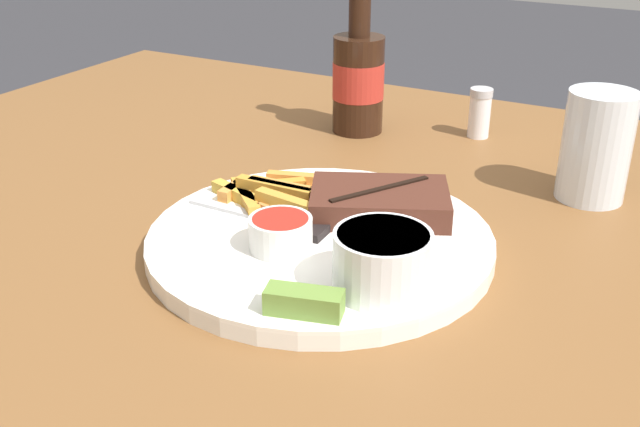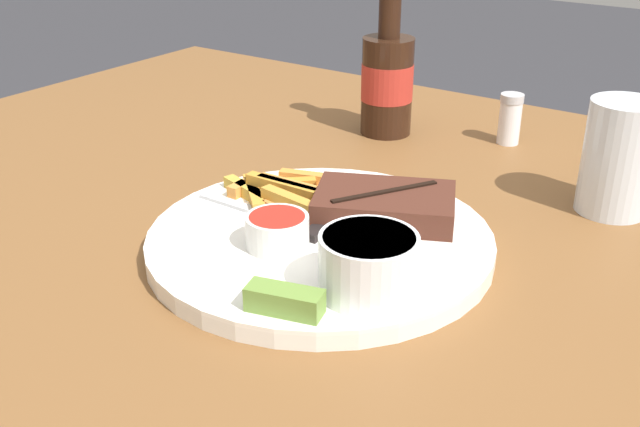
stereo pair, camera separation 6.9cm
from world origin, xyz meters
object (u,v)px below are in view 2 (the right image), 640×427
(steak_portion, at_px, (385,205))
(coleslaw_cup, at_px, (368,261))
(fork_utensil, at_px, (249,209))
(beer_bottle, at_px, (387,79))
(dipping_sauce_cup, at_px, (277,230))
(knife_utensil, at_px, (348,214))
(salt_shaker, at_px, (510,119))
(dinner_plate, at_px, (320,241))
(pickle_spear, at_px, (285,300))
(drinking_glass, at_px, (619,158))

(steak_portion, height_order, coleslaw_cup, coleslaw_cup)
(fork_utensil, bearing_deg, steak_portion, 28.79)
(steak_portion, bearing_deg, beer_bottle, 119.89)
(dipping_sauce_cup, relative_size, knife_utensil, 0.34)
(dipping_sauce_cup, bearing_deg, salt_shaker, 83.35)
(fork_utensil, bearing_deg, dipping_sauce_cup, -31.80)
(salt_shaker, bearing_deg, dinner_plate, -94.94)
(steak_portion, bearing_deg, fork_utensil, -151.65)
(salt_shaker, bearing_deg, dipping_sauce_cup, -96.65)
(fork_utensil, bearing_deg, knife_utensil, 26.60)
(pickle_spear, relative_size, drinking_glass, 0.54)
(fork_utensil, relative_size, knife_utensil, 0.81)
(dipping_sauce_cup, bearing_deg, drinking_glass, 53.19)
(dinner_plate, distance_m, knife_utensil, 0.05)
(fork_utensil, bearing_deg, dinner_plate, 0.00)
(salt_shaker, bearing_deg, fork_utensil, -107.42)
(dipping_sauce_cup, relative_size, salt_shaker, 0.88)
(knife_utensil, distance_m, salt_shaker, 0.34)
(dinner_plate, bearing_deg, dipping_sauce_cup, -110.82)
(coleslaw_cup, bearing_deg, drinking_glass, 70.75)
(dipping_sauce_cup, bearing_deg, knife_utensil, 77.90)
(dipping_sauce_cup, bearing_deg, steak_portion, 65.90)
(coleslaw_cup, relative_size, dipping_sauce_cup, 1.40)
(pickle_spear, bearing_deg, knife_utensil, 106.95)
(steak_portion, xyz_separation_m, fork_utensil, (-0.12, -0.06, -0.01))
(dinner_plate, bearing_deg, steak_portion, 63.78)
(drinking_glass, bearing_deg, coleslaw_cup, -109.25)
(drinking_glass, relative_size, salt_shaker, 1.82)
(fork_utensil, distance_m, drinking_glass, 0.38)
(dinner_plate, xyz_separation_m, coleslaw_cup, (0.09, -0.06, 0.04))
(dinner_plate, distance_m, drinking_glass, 0.32)
(coleslaw_cup, xyz_separation_m, dipping_sauce_cup, (-0.11, 0.02, -0.01))
(drinking_glass, distance_m, salt_shaker, 0.21)
(dipping_sauce_cup, relative_size, drinking_glass, 0.48)
(coleslaw_cup, height_order, knife_utensil, coleslaw_cup)
(fork_utensil, relative_size, drinking_glass, 1.14)
(coleslaw_cup, height_order, dipping_sauce_cup, coleslaw_cup)
(steak_portion, xyz_separation_m, coleslaw_cup, (0.06, -0.13, 0.02))
(dinner_plate, relative_size, beer_bottle, 1.58)
(steak_portion, bearing_deg, coleslaw_cup, -65.10)
(steak_portion, bearing_deg, pickle_spear, -83.27)
(drinking_glass, bearing_deg, fork_utensil, -139.41)
(knife_utensil, bearing_deg, pickle_spear, -165.08)
(beer_bottle, distance_m, drinking_glass, 0.33)
(fork_utensil, height_order, salt_shaker, salt_shaker)
(dinner_plate, height_order, knife_utensil, knife_utensil)
(coleslaw_cup, bearing_deg, salt_shaker, 97.50)
(coleslaw_cup, xyz_separation_m, drinking_glass, (0.11, 0.31, 0.01))
(drinking_glass, bearing_deg, dinner_plate, -129.12)
(dinner_plate, xyz_separation_m, pickle_spear, (0.05, -0.12, 0.02))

